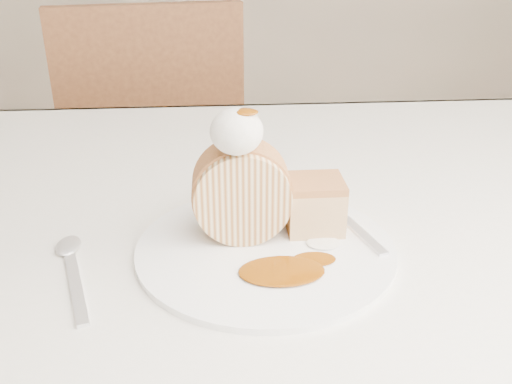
{
  "coord_description": "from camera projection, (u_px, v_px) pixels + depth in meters",
  "views": [
    {
      "loc": [
        -0.02,
        -0.48,
        1.09
      ],
      "look_at": [
        0.02,
        0.09,
        0.82
      ],
      "focal_mm": 40.0,
      "sensor_mm": 36.0,
      "label": 1
    }
  ],
  "objects": [
    {
      "name": "whipped_cream",
      "position": [
        237.0,
        131.0,
        0.6
      ],
      "size": [
        0.06,
        0.06,
        0.05
      ],
      "primitive_type": "ellipsoid",
      "color": "white",
      "rests_on": "roulade_slice"
    },
    {
      "name": "plate",
      "position": [
        265.0,
        248.0,
        0.65
      ],
      "size": [
        0.3,
        0.3,
        0.01
      ],
      "primitive_type": "cylinder",
      "rotation": [
        0.0,
        0.0,
        0.0
      ],
      "color": "white",
      "rests_on": "table"
    },
    {
      "name": "roulade_slice",
      "position": [
        242.0,
        192.0,
        0.65
      ],
      "size": [
        0.11,
        0.06,
        0.11
      ],
      "primitive_type": "cylinder",
      "rotation": [
        1.57,
        0.0,
        -0.0
      ],
      "color": "beige",
      "rests_on": "plate"
    },
    {
      "name": "cake_chunk",
      "position": [
        314.0,
        208.0,
        0.67
      ],
      "size": [
        0.07,
        0.06,
        0.05
      ],
      "primitive_type": "cube",
      "rotation": [
        0.0,
        0.0,
        0.0
      ],
      "color": "#B27643",
      "rests_on": "plate"
    },
    {
      "name": "caramel_drizzle",
      "position": [
        245.0,
        106.0,
        0.58
      ],
      "size": [
        0.03,
        0.02,
        0.01
      ],
      "primitive_type": "ellipsoid",
      "color": "#6E3404",
      "rests_on": "whipped_cream"
    },
    {
      "name": "spoon",
      "position": [
        76.0,
        288.0,
        0.58
      ],
      "size": [
        0.07,
        0.16,
        0.0
      ],
      "primitive_type": "cube",
      "rotation": [
        0.0,
        0.0,
        0.3
      ],
      "color": "silver",
      "rests_on": "table"
    },
    {
      "name": "table",
      "position": [
        236.0,
        261.0,
        0.8
      ],
      "size": [
        1.4,
        0.9,
        0.75
      ],
      "color": "silver",
      "rests_on": "ground"
    },
    {
      "name": "fork",
      "position": [
        356.0,
        228.0,
        0.68
      ],
      "size": [
        0.07,
        0.17,
        0.0
      ],
      "primitive_type": "cube",
      "rotation": [
        0.0,
        0.0,
        0.28
      ],
      "color": "silver",
      "rests_on": "plate"
    },
    {
      "name": "chair_far",
      "position": [
        154.0,
        154.0,
        1.52
      ],
      "size": [
        0.5,
        0.5,
        0.92
      ],
      "rotation": [
        0.0,
        0.0,
        3.3
      ],
      "color": "brown",
      "rests_on": "ground"
    },
    {
      "name": "caramel_pool",
      "position": [
        282.0,
        271.0,
        0.6
      ],
      "size": [
        0.09,
        0.06,
        0.0
      ],
      "primitive_type": null,
      "rotation": [
        0.0,
        0.0,
        0.0
      ],
      "color": "#6E3404",
      "rests_on": "plate"
    }
  ]
}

